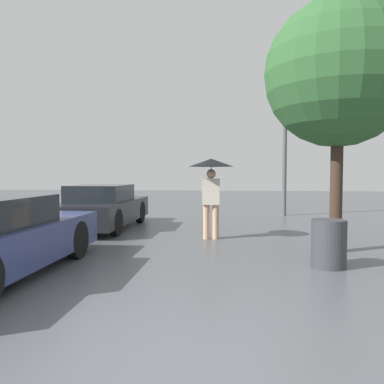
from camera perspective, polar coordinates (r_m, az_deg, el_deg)
name	(u,v)px	position (r m, az deg, el deg)	size (l,w,h in m)	color
ground_plane	(207,383)	(3.04, 2.24, -27.06)	(60.00, 60.00, 0.00)	#4C4F54
pedestrian	(211,176)	(8.59, 2.93, 2.49)	(1.03, 1.03, 1.85)	tan
parked_car_farthest	(103,208)	(10.61, -13.43, -2.32)	(1.65, 4.03, 1.20)	black
tree	(338,74)	(7.87, 21.42, 16.40)	(2.77, 2.77, 4.78)	#38281E
street_lamp	(285,131)	(13.84, 13.97, 9.08)	(0.35, 0.35, 4.99)	#515456
trash_bin	(329,243)	(6.47, 20.12, -7.38)	(0.55, 0.55, 0.77)	#38383D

